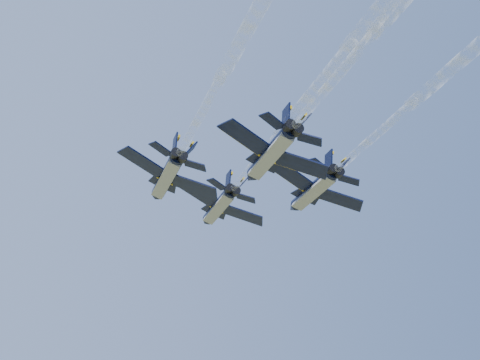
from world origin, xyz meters
name	(u,v)px	position (x,y,z in m)	size (l,w,h in m)	color
jet_lead	(219,206)	(1.60, 9.92, 102.45)	(13.03, 18.26, 5.90)	black
jet_left	(167,177)	(-10.36, -1.47, 102.45)	(13.03, 18.26, 5.90)	black
jet_right	(313,190)	(9.91, -3.67, 102.45)	(13.03, 18.26, 5.90)	black
jet_slot	(271,154)	(-2.37, -15.26, 102.45)	(13.03, 18.26, 5.90)	black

